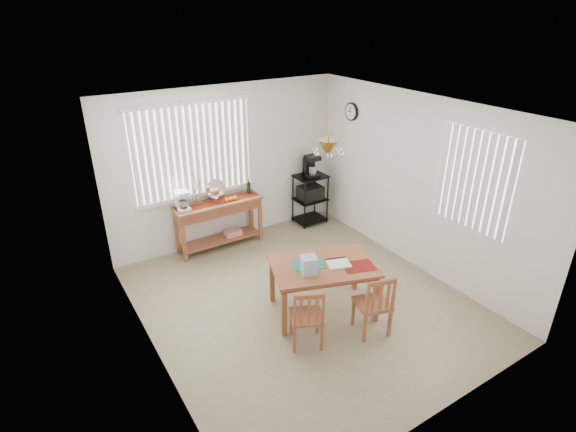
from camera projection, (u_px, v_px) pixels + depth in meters
ground at (303, 302)px, 6.15m from camera, size 4.00×4.50×0.01m
room_shell at (305, 186)px, 5.43m from camera, size 4.20×4.70×2.70m
sideboard at (219, 213)px, 7.29m from camera, size 1.44×0.41×0.81m
sideboard_items at (204, 197)px, 7.04m from camera, size 1.37×0.34×0.62m
wire_cart at (310, 194)px, 8.15m from camera, size 0.54×0.43×0.92m
cart_items at (311, 166)px, 7.92m from camera, size 0.22×0.26×0.38m
dining_table at (323, 270)px, 5.71m from camera, size 1.51×1.22×0.70m
table_items at (317, 265)px, 5.52m from camera, size 0.97×0.77×0.22m
chair_left at (307, 317)px, 5.21m from camera, size 0.50×0.50×0.80m
chair_right at (374, 305)px, 5.40m from camera, size 0.48×0.48×0.84m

